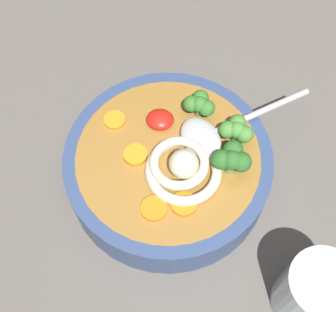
# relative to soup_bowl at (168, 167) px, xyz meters

# --- Properties ---
(table_slab) EXTENTS (1.20, 1.20, 0.04)m
(table_slab) POSITION_rel_soup_bowl_xyz_m (0.01, 0.01, -0.05)
(table_slab) COLOR #5B5651
(table_slab) RESTS_ON ground
(soup_bowl) EXTENTS (0.25, 0.25, 0.06)m
(soup_bowl) POSITION_rel_soup_bowl_xyz_m (0.00, 0.00, 0.00)
(soup_bowl) COLOR #334775
(soup_bowl) RESTS_ON table_slab
(noodle_pile) EXTENTS (0.10, 0.09, 0.04)m
(noodle_pile) POSITION_rel_soup_bowl_xyz_m (-0.02, 0.02, 0.04)
(noodle_pile) COLOR beige
(noodle_pile) RESTS_ON soup_bowl
(soup_spoon) EXTENTS (0.16, 0.13, 0.02)m
(soup_spoon) POSITION_rel_soup_bowl_xyz_m (-0.05, -0.03, 0.04)
(soup_spoon) COLOR #B7B7BC
(soup_spoon) RESTS_ON soup_bowl
(chili_sauce_dollop) EXTENTS (0.03, 0.03, 0.02)m
(chili_sauce_dollop) POSITION_rel_soup_bowl_xyz_m (0.02, -0.04, 0.03)
(chili_sauce_dollop) COLOR red
(chili_sauce_dollop) RESTS_ON soup_bowl
(broccoli_floret_rear) EXTENTS (0.05, 0.04, 0.04)m
(broccoli_floret_rear) POSITION_rel_soup_bowl_xyz_m (-0.07, 0.00, 0.05)
(broccoli_floret_rear) COLOR #7A9E60
(broccoli_floret_rear) RESTS_ON soup_bowl
(broccoli_floret_center) EXTENTS (0.04, 0.03, 0.03)m
(broccoli_floret_center) POSITION_rel_soup_bowl_xyz_m (-0.07, -0.04, 0.05)
(broccoli_floret_center) COLOR #7A9E60
(broccoli_floret_center) RESTS_ON soup_bowl
(broccoli_floret_front) EXTENTS (0.04, 0.03, 0.03)m
(broccoli_floret_front) POSITION_rel_soup_bowl_xyz_m (-0.03, -0.07, 0.05)
(broccoli_floret_front) COLOR #7A9E60
(broccoli_floret_front) RESTS_ON soup_bowl
(carrot_slice_beside_noodles) EXTENTS (0.03, 0.03, 0.00)m
(carrot_slice_beside_noodles) POSITION_rel_soup_bowl_xyz_m (0.07, -0.04, 0.03)
(carrot_slice_beside_noodles) COLOR orange
(carrot_slice_beside_noodles) RESTS_ON soup_bowl
(carrot_slice_right) EXTENTS (0.03, 0.03, 0.00)m
(carrot_slice_right) POSITION_rel_soup_bowl_xyz_m (0.00, 0.07, 0.03)
(carrot_slice_right) COLOR orange
(carrot_slice_right) RESTS_ON soup_bowl
(carrot_slice_extra_b) EXTENTS (0.03, 0.03, 0.01)m
(carrot_slice_extra_b) POSITION_rel_soup_bowl_xyz_m (0.04, 0.00, 0.03)
(carrot_slice_extra_b) COLOR orange
(carrot_slice_extra_b) RESTS_ON soup_bowl
(carrot_slice_extra_a) EXTENTS (0.03, 0.03, 0.01)m
(carrot_slice_extra_a) POSITION_rel_soup_bowl_xyz_m (-0.03, 0.06, 0.03)
(carrot_slice_extra_a) COLOR orange
(carrot_slice_extra_a) RESTS_ON soup_bowl
(drinking_glass) EXTENTS (0.07, 0.07, 0.09)m
(drinking_glass) POSITION_rel_soup_bowl_xyz_m (-0.17, 0.13, 0.02)
(drinking_glass) COLOR silver
(drinking_glass) RESTS_ON table_slab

